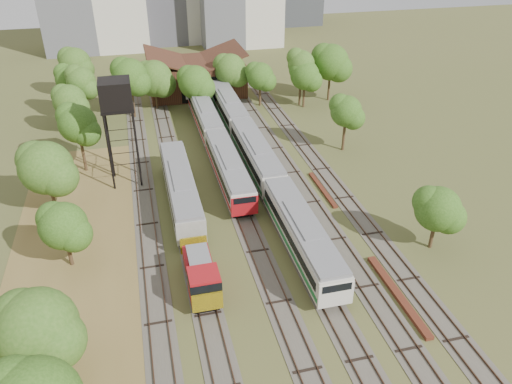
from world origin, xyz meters
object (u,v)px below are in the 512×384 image
object	(u,v)px
railcar_green_set	(256,156)
water_tower	(116,97)
railcar_red_set	(216,140)
shunter_locomotive	(201,276)

from	to	relation	value
railcar_green_set	water_tower	distance (m)	17.85
railcar_red_set	railcar_green_set	bearing A→B (deg)	-57.32
railcar_red_set	railcar_green_set	distance (m)	7.41
railcar_red_set	shunter_locomotive	distance (m)	27.51
railcar_red_set	shunter_locomotive	xyz separation A→B (m)	(-6.00, -26.85, -0.30)
railcar_red_set	water_tower	bearing A→B (deg)	-155.91
railcar_green_set	shunter_locomotive	distance (m)	22.91
railcar_red_set	water_tower	world-z (taller)	water_tower
shunter_locomotive	water_tower	xyz separation A→B (m)	(-5.66, 21.63, 8.90)
water_tower	railcar_green_set	bearing A→B (deg)	-3.73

